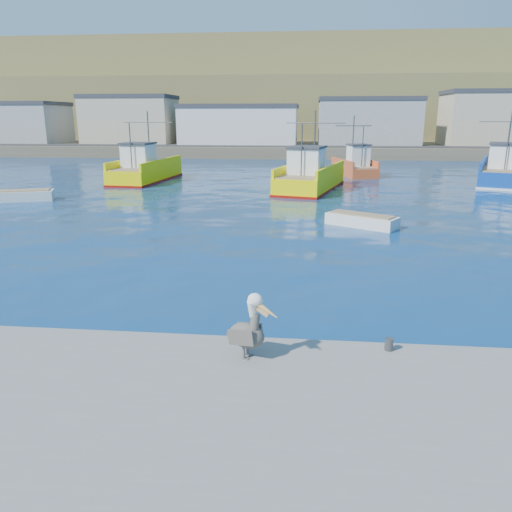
{
  "coord_description": "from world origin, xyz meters",
  "views": [
    {
      "loc": [
        0.97,
        -14.49,
        5.86
      ],
      "look_at": [
        -0.73,
        2.02,
        1.21
      ],
      "focal_mm": 35.0,
      "sensor_mm": 36.0,
      "label": 1
    }
  ],
  "objects": [
    {
      "name": "ground",
      "position": [
        0.0,
        0.0,
        0.0
      ],
      "size": [
        260.0,
        260.0,
        0.0
      ],
      "primitive_type": "plane",
      "color": "navy",
      "rests_on": "ground"
    },
    {
      "name": "dock_bollards",
      "position": [
        0.6,
        -3.4,
        0.65
      ],
      "size": [
        36.2,
        0.2,
        0.3
      ],
      "color": "#4C4C4C",
      "rests_on": "dock"
    },
    {
      "name": "far_shore",
      "position": [
        0.0,
        109.2,
        8.98
      ],
      "size": [
        200.0,
        81.0,
        24.0
      ],
      "color": "brown",
      "rests_on": "ground"
    },
    {
      "name": "trawler_yellow_a",
      "position": [
        -14.27,
        31.45,
        1.0
      ],
      "size": [
        4.79,
        10.75,
        6.41
      ],
      "color": "#FFED00",
      "rests_on": "ground"
    },
    {
      "name": "trawler_yellow_b",
      "position": [
        1.14,
        27.1,
        1.0
      ],
      "size": [
        6.12,
        11.11,
        6.42
      ],
      "color": "#FFED00",
      "rests_on": "ground"
    },
    {
      "name": "trawler_blue",
      "position": [
        18.64,
        32.98,
        1.03
      ],
      "size": [
        7.57,
        11.74,
        6.49
      ],
      "color": "navy",
      "rests_on": "ground"
    },
    {
      "name": "boat_orange",
      "position": [
        5.76,
        38.03,
        0.98
      ],
      "size": [
        4.43,
        7.73,
        5.95
      ],
      "color": "#C74E24",
      "rests_on": "ground"
    },
    {
      "name": "skiff_left",
      "position": [
        -19.53,
        19.3,
        0.3
      ],
      "size": [
        4.64,
        2.86,
        0.95
      ],
      "color": "silver",
      "rests_on": "ground"
    },
    {
      "name": "skiff_mid",
      "position": [
        4.01,
        13.0,
        0.27
      ],
      "size": [
        4.03,
        3.22,
        0.85
      ],
      "color": "silver",
      "rests_on": "ground"
    },
    {
      "name": "pelican",
      "position": [
        -0.27,
        -4.11,
        1.18
      ],
      "size": [
        1.27,
        0.79,
        1.59
      ],
      "color": "#595451",
      "rests_on": "dock"
    }
  ]
}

